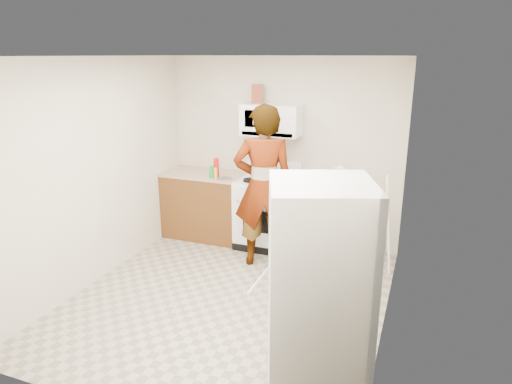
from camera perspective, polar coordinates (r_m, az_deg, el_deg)
The scene contains 20 objects.
floor at distance 5.06m, azimuth -3.26°, elevation -12.98°, with size 3.60×3.60×0.00m, color gray.
back_wall at distance 6.20m, azimuth 3.34°, elevation 5.03°, with size 3.20×0.02×2.50m, color beige.
right_wall at distance 4.20m, azimuth 16.68°, elevation -1.45°, with size 0.02×3.60×2.50m, color beige.
cabinet_left at distance 6.53m, azimuth -6.33°, elevation -1.72°, with size 1.12×0.62×0.90m, color brown.
counter_left at distance 6.39m, azimuth -6.47°, elevation 2.26°, with size 1.14×0.64×0.04m, color tan.
cabinet_right at distance 5.97m, azimuth 8.56°, elevation -3.59°, with size 0.80×0.62×0.90m, color brown.
counter_right at distance 5.83m, azimuth 8.76°, elevation 0.72°, with size 0.82×0.64×0.04m, color tan.
gas_range at distance 6.15m, azimuth 1.45°, elevation -2.43°, with size 0.76×0.65×1.13m.
microwave at distance 5.98m, azimuth 1.95°, elevation 9.00°, with size 0.76×0.38×0.40m, color white.
person at distance 5.47m, azimuth 0.96°, elevation 0.66°, with size 0.72×0.48×1.99m, color tan.
fridge at distance 3.39m, azimuth 7.74°, elevation -12.78°, with size 0.70×0.70×1.70m, color silver.
kettle at distance 5.90m, azimuth 10.49°, elevation 2.06°, with size 0.17×0.17×0.21m, color silver.
jug at distance 6.08m, azimuth 0.12°, elevation 12.17°, with size 0.14×0.14×0.24m, color maroon.
saucepan at distance 6.17m, azimuth 0.60°, elevation 2.81°, with size 0.24×0.24×0.13m, color #B4B3B7.
tray at distance 5.90m, azimuth 1.90°, elevation 1.49°, with size 0.25×0.16×0.05m, color white.
bottle_spray at distance 6.14m, azimuth -4.99°, elevation 3.07°, with size 0.07×0.07×0.25m, color red.
bottle_hot_sauce at distance 6.06m, azimuth -5.07°, elevation 2.35°, with size 0.05×0.05×0.14m, color orange.
bottle_green_cap at distance 6.07m, azimuth -5.61°, elevation 2.49°, with size 0.05×0.05×0.17m, color #17812C.
pot_lid at distance 6.07m, azimuth -4.03°, elevation 1.77°, with size 0.22×0.22×0.01m, color silver.
broom at distance 5.38m, azimuth 16.22°, elevation -4.27°, with size 0.03×0.03×1.28m, color silver.
Camera 1 is at (1.83, -3.99, 2.52)m, focal length 32.00 mm.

